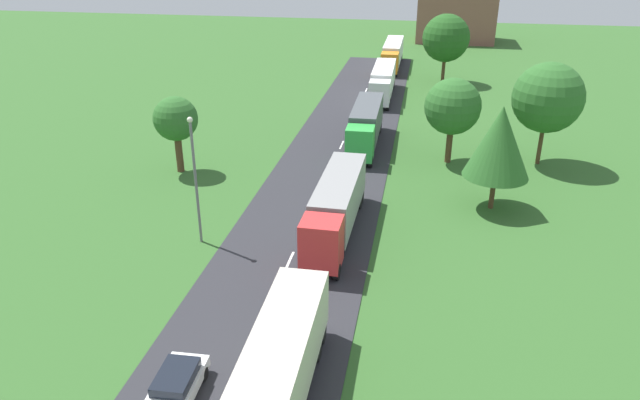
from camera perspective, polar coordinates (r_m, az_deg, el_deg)
name	(u,v)px	position (r m, az deg, el deg)	size (l,w,h in m)	color
road	(275,294)	(34.63, -4.40, -9.08)	(10.00, 140.00, 0.06)	#2B2B30
lane_marking_centre	(250,349)	(30.70, -6.82, -14.18)	(0.16, 121.42, 0.01)	white
truck_lead	(271,392)	(25.24, -4.81, -18.03)	(2.59, 14.59, 3.66)	green
truck_second	(336,205)	(40.09, 1.58, -0.49)	(2.63, 12.70, 3.68)	red
truck_third	(366,124)	(57.31, 4.45, 7.37)	(2.64, 12.30, 3.80)	green
truck_fourth	(383,80)	(75.42, 6.12, 11.47)	(2.67, 13.30, 3.59)	white
truck_fifth	(393,53)	(93.13, 7.06, 13.96)	(2.53, 14.87, 3.60)	orange
car_second	(175,386)	(28.19, -13.85, -17.12)	(2.02, 4.31, 1.35)	white
lamppost_second	(195,175)	(38.77, -12.01, 2.36)	(0.36, 0.36, 8.75)	slate
tree_oak	(453,107)	(53.39, 12.75, 8.81)	(4.96, 4.96, 7.66)	#513823
tree_birch	(176,119)	(51.54, -13.83, 7.59)	(3.77, 3.77, 6.65)	#513823
tree_maple	(446,38)	(83.68, 12.13, 15.10)	(6.33, 6.33, 9.19)	#513823
tree_pine	(548,98)	(55.13, 21.23, 9.22)	(6.10, 6.10, 9.12)	#513823
tree_elm	(499,142)	(44.70, 16.99, 5.40)	(4.84, 4.84, 7.95)	#513823
distant_building	(456,15)	(118.35, 13.03, 17.07)	(14.17, 10.67, 9.36)	brown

